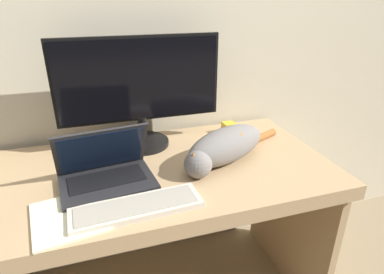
{
  "coord_description": "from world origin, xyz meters",
  "views": [
    {
      "loc": [
        -0.22,
        -0.75,
        1.4
      ],
      "look_at": [
        0.12,
        0.32,
        0.9
      ],
      "focal_mm": 30.0,
      "sensor_mm": 36.0,
      "label": 1
    }
  ],
  "objects": [
    {
      "name": "cat",
      "position": [
        0.26,
        0.33,
        0.84
      ],
      "size": [
        0.55,
        0.34,
        0.14
      ],
      "rotation": [
        0.0,
        0.0,
        0.41
      ],
      "color": "gray",
      "rests_on": "desk"
    },
    {
      "name": "paper_notepad",
      "position": [
        -0.34,
        0.13,
        0.77
      ],
      "size": [
        0.25,
        0.27,
        0.01
      ],
      "color": "#F4EFC6",
      "rests_on": "desk"
    },
    {
      "name": "laptop",
      "position": [
        -0.21,
        0.3,
        0.81
      ],
      "size": [
        0.35,
        0.26,
        0.22
      ],
      "rotation": [
        0.0,
        0.0,
        0.12
      ],
      "color": "#232326",
      "rests_on": "desk"
    },
    {
      "name": "small_toy",
      "position": [
        0.4,
        0.58,
        0.79
      ],
      "size": [
        0.06,
        0.06,
        0.06
      ],
      "color": "gold",
      "rests_on": "desk"
    },
    {
      "name": "external_keyboard",
      "position": [
        -0.13,
        0.11,
        0.77
      ],
      "size": [
        0.43,
        0.15,
        0.02
      ],
      "rotation": [
        0.0,
        0.0,
        0.06
      ],
      "color": "beige",
      "rests_on": "desk"
    },
    {
      "name": "desk",
      "position": [
        0.0,
        0.36,
        0.6
      ],
      "size": [
        1.38,
        0.72,
        0.76
      ],
      "color": "tan",
      "rests_on": "ground_plane"
    },
    {
      "name": "wall_back",
      "position": [
        0.0,
        0.78,
        1.3
      ],
      "size": [
        6.4,
        0.06,
        2.6
      ],
      "color": "beige",
      "rests_on": "ground_plane"
    },
    {
      "name": "monitor",
      "position": [
        -0.03,
        0.59,
        1.03
      ],
      "size": [
        0.7,
        0.23,
        0.48
      ],
      "color": "black",
      "rests_on": "desk"
    }
  ]
}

